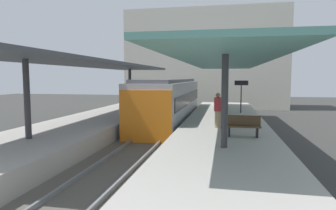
{
  "coord_description": "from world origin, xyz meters",
  "views": [
    {
      "loc": [
        3.82,
        -15.05,
        3.41
      ],
      "look_at": [
        0.25,
        3.16,
        1.67
      ],
      "focal_mm": 31.33,
      "sensor_mm": 36.0,
      "label": 1
    }
  ],
  "objects_px": {
    "platform_bench": "(243,125)",
    "passenger_near_bench": "(218,110)",
    "platform_sign": "(241,89)",
    "commuter_train": "(170,102)"
  },
  "relations": [
    {
      "from": "platform_sign",
      "to": "passenger_near_bench",
      "type": "height_order",
      "value": "platform_sign"
    },
    {
      "from": "platform_bench",
      "to": "platform_sign",
      "type": "bearing_deg",
      "value": 87.76
    },
    {
      "from": "commuter_train",
      "to": "passenger_near_bench",
      "type": "height_order",
      "value": "commuter_train"
    },
    {
      "from": "commuter_train",
      "to": "platform_sign",
      "type": "distance_m",
      "value": 4.98
    },
    {
      "from": "platform_sign",
      "to": "passenger_near_bench",
      "type": "bearing_deg",
      "value": -102.33
    },
    {
      "from": "commuter_train",
      "to": "platform_sign",
      "type": "xyz_separation_m",
      "value": [
        4.88,
        0.48,
        0.9
      ]
    },
    {
      "from": "platform_bench",
      "to": "passenger_near_bench",
      "type": "height_order",
      "value": "passenger_near_bench"
    },
    {
      "from": "commuter_train",
      "to": "passenger_near_bench",
      "type": "relative_size",
      "value": 7.6
    },
    {
      "from": "commuter_train",
      "to": "platform_bench",
      "type": "height_order",
      "value": "commuter_train"
    },
    {
      "from": "platform_sign",
      "to": "passenger_near_bench",
      "type": "distance_m",
      "value": 6.59
    }
  ]
}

